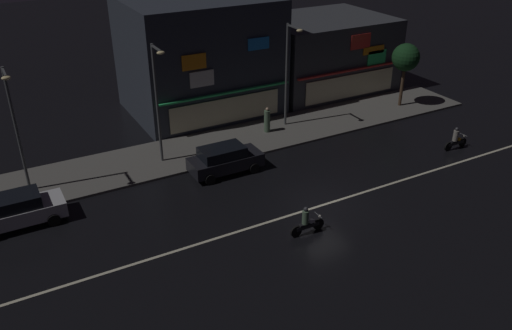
% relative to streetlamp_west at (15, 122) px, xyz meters
% --- Properties ---
extents(ground_plane, '(140.00, 140.00, 0.00)m').
position_rel_streetlamp_west_xyz_m(ground_plane, '(13.39, -8.81, -4.26)').
color(ground_plane, black).
extents(lane_divider_stripe, '(34.18, 0.16, 0.01)m').
position_rel_streetlamp_west_xyz_m(lane_divider_stripe, '(13.39, -8.81, -4.25)').
color(lane_divider_stripe, beige).
rests_on(lane_divider_stripe, ground).
extents(sidewalk_far, '(35.98, 4.86, 0.14)m').
position_rel_streetlamp_west_xyz_m(sidewalk_far, '(13.39, 0.45, -4.19)').
color(sidewalk_far, '#5B5954').
rests_on(sidewalk_far, ground).
extents(storefront_left_block, '(10.45, 8.35, 5.81)m').
position_rel_streetlamp_west_xyz_m(storefront_left_block, '(24.19, 6.97, -1.35)').
color(storefront_left_block, '#383A3F').
rests_on(storefront_left_block, ground).
extents(storefront_center_block, '(10.33, 8.70, 8.28)m').
position_rel_streetlamp_west_xyz_m(storefront_center_block, '(13.39, 7.15, -0.12)').
color(storefront_center_block, '#2D333D').
rests_on(storefront_center_block, ground).
extents(streetlamp_west, '(0.44, 1.64, 6.96)m').
position_rel_streetlamp_west_xyz_m(streetlamp_west, '(0.00, 0.00, 0.00)').
color(streetlamp_west, '#47494C').
rests_on(streetlamp_west, sidewalk_far).
extents(streetlamp_mid, '(0.44, 1.64, 7.20)m').
position_rel_streetlamp_west_xyz_m(streetlamp_mid, '(7.62, -0.18, 0.12)').
color(streetlamp_mid, '#47494C').
rests_on(streetlamp_mid, sidewalk_far).
extents(streetlamp_east, '(0.44, 1.64, 7.06)m').
position_rel_streetlamp_west_xyz_m(streetlamp_east, '(17.18, 0.98, 0.05)').
color(streetlamp_east, '#47494C').
rests_on(streetlamp_east, sidewalk_far).
extents(pedestrian_on_sidewalk, '(0.42, 0.42, 1.74)m').
position_rel_streetlamp_west_xyz_m(pedestrian_on_sidewalk, '(15.42, 0.72, -3.32)').
color(pedestrian_on_sidewalk, '#4C664C').
rests_on(pedestrian_on_sidewalk, sidewalk_far).
extents(street_tree, '(2.04, 2.04, 4.78)m').
position_rel_streetlamp_west_xyz_m(street_tree, '(26.87, 0.10, -0.41)').
color(street_tree, '#473323').
rests_on(street_tree, sidewalk_far).
extents(parked_car_near_kerb, '(4.30, 1.98, 1.67)m').
position_rel_streetlamp_west_xyz_m(parked_car_near_kerb, '(-0.91, -3.00, -3.39)').
color(parked_car_near_kerb, silver).
rests_on(parked_car_near_kerb, ground).
extents(parked_car_trailing, '(4.30, 1.98, 1.67)m').
position_rel_streetlamp_west_xyz_m(parked_car_trailing, '(10.41, -2.99, -3.39)').
color(parked_car_trailing, black).
rests_on(parked_car_trailing, ground).
extents(motorcycle_lead, '(1.90, 0.60, 1.52)m').
position_rel_streetlamp_west_xyz_m(motorcycle_lead, '(24.77, -7.27, -3.63)').
color(motorcycle_lead, black).
rests_on(motorcycle_lead, ground).
extents(motorcycle_following, '(1.90, 0.60, 1.52)m').
position_rel_streetlamp_west_xyz_m(motorcycle_following, '(11.12, -10.53, -3.63)').
color(motorcycle_following, black).
rests_on(motorcycle_following, ground).
extents(traffic_cone, '(0.36, 0.36, 0.55)m').
position_rel_streetlamp_west_xyz_m(traffic_cone, '(12.02, -2.80, -3.98)').
color(traffic_cone, orange).
rests_on(traffic_cone, ground).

